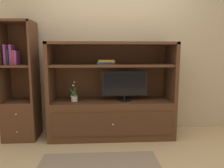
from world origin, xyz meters
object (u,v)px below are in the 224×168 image
object	(u,v)px
media_console	(112,107)
magazine_stack	(106,62)
potted_plant	(74,98)
upright_book_row	(11,56)
tv_monitor	(125,85)
bookshelf_tall	(21,101)

from	to	relation	value
media_console	magazine_stack	world-z (taller)	media_console
media_console	potted_plant	world-z (taller)	media_console
potted_plant	upright_book_row	bearing A→B (deg)	176.86
tv_monitor	magazine_stack	distance (m)	0.43
media_console	tv_monitor	distance (m)	0.39
bookshelf_tall	upright_book_row	distance (m)	0.66
bookshelf_tall	upright_book_row	world-z (taller)	bookshelf_tall
media_console	tv_monitor	bearing A→B (deg)	-14.96
upright_book_row	magazine_stack	bearing A→B (deg)	-0.07
tv_monitor	magazine_stack	xyz separation A→B (m)	(-0.27, 0.04, 0.33)
media_console	potted_plant	distance (m)	0.57
tv_monitor	potted_plant	xyz separation A→B (m)	(-0.73, -0.01, -0.18)
magazine_stack	media_console	bearing A→B (deg)	5.71
media_console	tv_monitor	size ratio (longest dim) A/B	2.73
potted_plant	upright_book_row	xyz separation A→B (m)	(-0.87, 0.05, 0.60)
potted_plant	bookshelf_tall	xyz separation A→B (m)	(-0.78, 0.06, -0.05)
potted_plant	media_console	bearing A→B (deg)	5.71
media_console	upright_book_row	bearing A→B (deg)	-179.72
tv_monitor	upright_book_row	xyz separation A→B (m)	(-1.60, 0.04, 0.42)
media_console	bookshelf_tall	distance (m)	1.33
magazine_stack	bookshelf_tall	distance (m)	1.36
tv_monitor	upright_book_row	size ratio (longest dim) A/B	2.39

